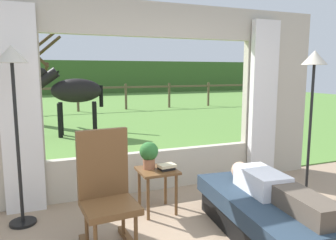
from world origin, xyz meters
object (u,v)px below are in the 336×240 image
Objects in this scene: floor_lamp_right at (313,80)px; pasture_tree at (35,82)px; recliner_sofa at (270,215)px; reclining_person at (274,188)px; rocking_chair at (107,192)px; book_stack at (167,167)px; potted_plant at (149,153)px; floor_lamp_left at (13,82)px; side_table at (157,177)px; horse at (73,91)px.

floor_lamp_right is 0.64× the size of pasture_tree.
reclining_person is at bearing -84.60° from recliner_sofa.
book_stack is at bearing 28.26° from rocking_chair.
rocking_chair is (-1.56, 0.45, 0.02)m from reclining_person.
pasture_tree reaches higher than floor_lamp_right.
rocking_chair is 3.50× the size of potted_plant.
floor_lamp_left is (-1.57, 0.30, 0.99)m from book_stack.
recliner_sofa is at bearing -75.07° from pasture_tree.
side_table is 2.34m from floor_lamp_right.
floor_lamp_right reaches higher than horse.
horse is at bearing 107.37° from reclining_person.
pasture_tree is at bearing 90.31° from rocking_chair.
pasture_tree is at bearing 88.58° from floor_lamp_left.
floor_lamp_left is at bearing 171.96° from floor_lamp_right.
pasture_tree reaches higher than rocking_chair.
floor_lamp_left reaches higher than potted_plant.
floor_lamp_right is 5.83m from horse.
rocking_chair is 2.15× the size of side_table.
rocking_chair is 0.95m from book_stack.
potted_plant is at bearing 171.57° from floor_lamp_right.
floor_lamp_right is (1.94, -0.19, 0.99)m from book_stack.
horse reaches higher than potted_plant.
book_stack is at bearing -32.88° from side_table.
book_stack is (-0.76, 0.90, 0.34)m from recliner_sofa.
reclining_person is (-0.00, -0.05, 0.30)m from recliner_sofa.
recliner_sofa is 1.59× the size of rocking_chair.
side_table is at bearing 172.90° from floor_lamp_right.
potted_plant is 0.26m from book_stack.
recliner_sofa is 1.23m from book_stack.
pasture_tree is (-2.16, 8.15, 0.81)m from reclining_person.
recliner_sofa is 0.60× the size of pasture_tree.
recliner_sofa is 6.19m from horse.
recliner_sofa is at bearing -148.98° from floor_lamp_right.
floor_lamp_right reaches higher than rocking_chair.
pasture_tree is (0.17, 6.89, -0.22)m from floor_lamp_left.
floor_lamp_right is (2.04, -0.25, 1.12)m from side_table.
floor_lamp_right is at bearing -146.78° from horse.
reclining_person reaches higher than side_table.
floor_lamp_right is (1.18, 0.71, 1.33)m from recliner_sofa.
reclining_person is 8.47m from pasture_tree.
horse is (0.28, 5.59, 0.61)m from rocking_chair.
floor_lamp_left is (-0.77, 0.81, 1.00)m from rocking_chair.
pasture_tree reaches higher than potted_plant.
potted_plant is (-0.93, 1.08, 0.18)m from reclining_person.
horse is at bearing -67.38° from pasture_tree.
reclining_person is at bearing -75.15° from pasture_tree.
reclining_person is 0.48× the size of pasture_tree.
reclining_person reaches higher than recliner_sofa.
recliner_sofa is 0.93× the size of floor_lamp_right.
horse is at bearing 115.03° from floor_lamp_right.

